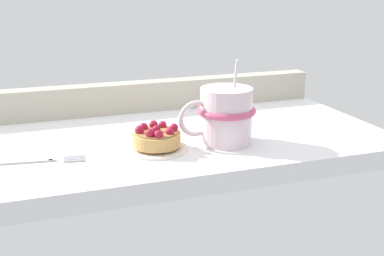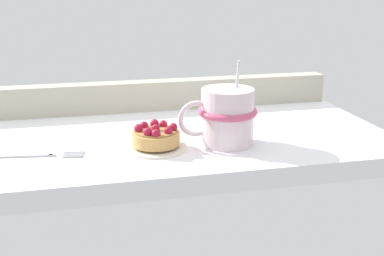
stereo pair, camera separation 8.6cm
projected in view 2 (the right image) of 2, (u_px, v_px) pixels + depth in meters
ground_plane at (169, 143)px, 94.61cm from camera, size 83.55×42.36×3.47cm
window_rail_back at (153, 95)px, 110.90cm from camera, size 81.88×4.18×6.54cm
dessert_plate at (156, 147)px, 85.92cm from camera, size 10.80×10.80×0.89cm
raspberry_tart at (156, 136)px, 85.34cm from camera, size 8.34×8.34×3.78cm
coffee_mug at (226, 116)px, 87.16cm from camera, size 14.25×10.60×15.00cm
dessert_fork at (35, 155)px, 82.25cm from camera, size 16.76×3.86×0.60cm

